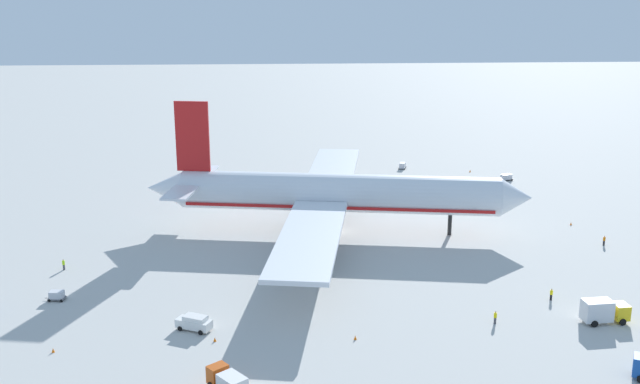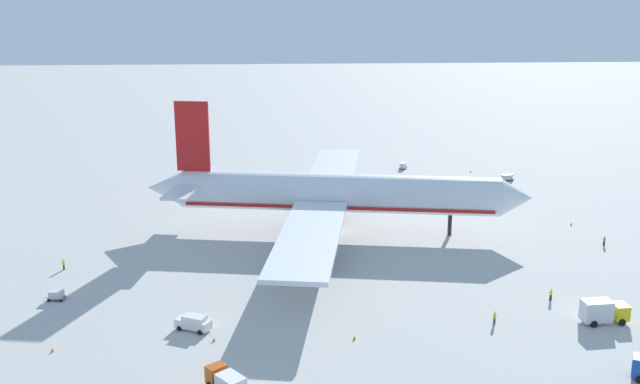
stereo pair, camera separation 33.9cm
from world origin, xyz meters
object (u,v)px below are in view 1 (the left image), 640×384
service_truck_2 (603,311)px  airliner (332,194)px  ground_worker_1 (64,264)px  traffic_cone_2 (53,350)px  baggage_cart_2 (57,295)px  service_truck_1 (227,381)px  traffic_cone_0 (215,339)px  service_van (194,322)px  baggage_cart_1 (402,165)px  ground_worker_4 (551,294)px  traffic_cone_4 (470,171)px  traffic_cone_1 (571,224)px  ground_worker_2 (495,317)px  ground_worker_3 (604,240)px  traffic_cone_3 (355,337)px  baggage_cart_0 (506,177)px

service_truck_2 → airliner: bearing=129.7°
ground_worker_1 → traffic_cone_2: bearing=-77.4°
traffic_cone_2 → baggage_cart_2: bearing=104.1°
service_truck_1 → traffic_cone_0: size_ratio=9.48×
service_van → baggage_cart_2: bearing=152.5°
baggage_cart_1 → ground_worker_4: size_ratio=1.83×
traffic_cone_2 → traffic_cone_4: same height
traffic_cone_2 → service_truck_1: bearing=-25.6°
traffic_cone_1 → airliner: bearing=-178.7°
baggage_cart_2 → service_truck_1: bearing=-45.5°
airliner → ground_worker_2: size_ratio=44.44×
service_van → baggage_cart_1: bearing=64.0°
ground_worker_3 → traffic_cone_3: bearing=-145.1°
ground_worker_3 → traffic_cone_3: ground_worker_3 is taller
service_van → baggage_cart_2: 22.71m
ground_worker_2 → traffic_cone_1: 47.32m
ground_worker_3 → ground_worker_4: ground_worker_4 is taller
baggage_cart_0 → baggage_cart_2: (-82.63, -61.01, -0.06)m
traffic_cone_2 → baggage_cart_0: bearing=44.2°
airliner → traffic_cone_2: 56.97m
airliner → baggage_cart_0: 54.08m
service_truck_2 → ground_worker_3: size_ratio=3.63×
baggage_cart_2 → traffic_cone_4: (76.55, 69.38, -0.46)m
service_truck_2 → baggage_cart_2: size_ratio=2.14×
airliner → service_truck_1: (-15.30, -53.30, -5.61)m
service_truck_2 → baggage_cart_1: bearing=98.0°
service_truck_2 → traffic_cone_1: service_truck_2 is taller
baggage_cart_1 → ground_worker_3: (24.93, -56.09, 0.07)m
ground_worker_3 → traffic_cone_2: size_ratio=3.10×
baggage_cart_0 → traffic_cone_2: baggage_cart_0 is taller
baggage_cart_2 → traffic_cone_0: baggage_cart_2 is taller
service_truck_2 → ground_worker_1: (-75.16, 23.02, -0.78)m
traffic_cone_0 → traffic_cone_2: (-19.11, -1.68, 0.00)m
service_truck_1 → service_van: bearing=108.6°
traffic_cone_3 → traffic_cone_4: size_ratio=1.00×
service_truck_1 → baggage_cart_0: size_ratio=1.51×
service_truck_2 → ground_worker_3: 31.81m
baggage_cart_1 → baggage_cart_2: (-61.10, -73.63, -0.06)m
service_truck_1 → traffic_cone_1: service_truck_1 is taller
traffic_cone_1 → traffic_cone_2: 92.13m
traffic_cone_1 → traffic_cone_3: size_ratio=1.00×
ground_worker_1 → traffic_cone_3: ground_worker_1 is taller
service_truck_2 → ground_worker_3: service_truck_2 is taller
traffic_cone_3 → traffic_cone_4: bearing=66.6°
airliner → baggage_cart_1: airliner is taller
baggage_cart_2 → traffic_cone_1: baggage_cart_2 is taller
airliner → traffic_cone_3: airliner is taller
service_truck_1 → service_van: size_ratio=1.06×
ground_worker_4 → traffic_cone_1: size_ratio=3.15×
baggage_cart_0 → baggage_cart_1: (-21.53, 12.61, -0.00)m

